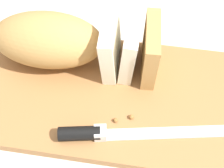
{
  "coord_description": "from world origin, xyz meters",
  "views": [
    {
      "loc": [
        0.05,
        -0.3,
        0.52
      ],
      "look_at": [
        0.0,
        0.0,
        0.05
      ],
      "focal_mm": 52.65,
      "sensor_mm": 36.0,
      "label": 1
    }
  ],
  "objects": [
    {
      "name": "crumb_near_loaf",
      "position": [
        0.05,
        0.04,
        0.02
      ],
      "size": [
        0.0,
        0.0,
        0.0
      ],
      "primitive_type": "sphere",
      "color": "#996633",
      "rests_on": "cutting_board"
    },
    {
      "name": "bread_loaf",
      "position": [
        -0.09,
        0.06,
        0.07
      ],
      "size": [
        0.3,
        0.12,
        0.1
      ],
      "rotation": [
        0.0,
        0.0,
        0.05
      ],
      "color": "tan",
      "rests_on": "cutting_board"
    },
    {
      "name": "crumb_stray_right",
      "position": [
        0.04,
        -0.04,
        0.02
      ],
      "size": [
        0.01,
        0.01,
        0.01
      ],
      "primitive_type": "sphere",
      "color": "#996633",
      "rests_on": "cutting_board"
    },
    {
      "name": "bread_knife",
      "position": [
        0.0,
        -0.08,
        0.03
      ],
      "size": [
        0.31,
        0.08,
        0.02
      ],
      "rotation": [
        0.0,
        0.0,
        0.19
      ],
      "color": "silver",
      "rests_on": "cutting_board"
    },
    {
      "name": "ground_plane",
      "position": [
        0.0,
        0.0,
        0.0
      ],
      "size": [
        3.0,
        3.0,
        0.0
      ],
      "primitive_type": "plane",
      "color": "beige"
    },
    {
      "name": "cutting_board",
      "position": [
        0.0,
        0.0,
        0.01
      ],
      "size": [
        0.47,
        0.25,
        0.02
      ],
      "primitive_type": "cube",
      "rotation": [
        0.0,
        0.0,
        0.0
      ],
      "color": "#9E6B3D",
      "rests_on": "ground_plane"
    },
    {
      "name": "crumb_stray_left",
      "position": [
        0.01,
        -0.05,
        0.02
      ],
      "size": [
        0.01,
        0.01,
        0.01
      ],
      "primitive_type": "sphere",
      "color": "#996633",
      "rests_on": "cutting_board"
    },
    {
      "name": "crumb_near_knife",
      "position": [
        -0.08,
        0.04,
        0.02
      ],
      "size": [
        0.0,
        0.0,
        0.0
      ],
      "primitive_type": "sphere",
      "color": "#996633",
      "rests_on": "cutting_board"
    }
  ]
}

